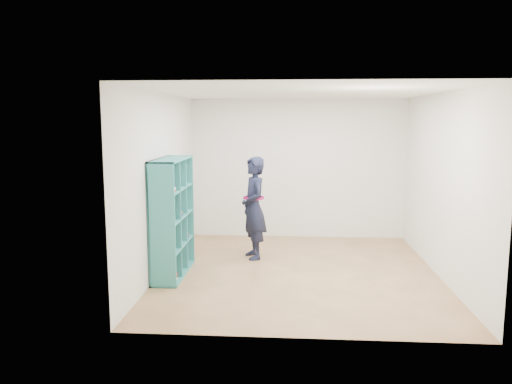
{
  "coord_description": "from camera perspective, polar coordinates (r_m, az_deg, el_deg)",
  "views": [
    {
      "loc": [
        -0.12,
        -7.11,
        2.23
      ],
      "look_at": [
        -0.65,
        0.3,
        1.14
      ],
      "focal_mm": 35.0,
      "sensor_mm": 36.0,
      "label": 1
    }
  ],
  "objects": [
    {
      "name": "smartphone",
      "position": [
        7.99,
        -1.46,
        -1.03
      ],
      "size": [
        0.05,
        0.1,
        0.14
      ],
      "rotation": [
        0.34,
        0.0,
        0.36
      ],
      "color": "silver",
      "rests_on": "person"
    },
    {
      "name": "person",
      "position": [
        7.97,
        -0.26,
        -1.83
      ],
      "size": [
        0.57,
        0.7,
        1.64
      ],
      "rotation": [
        0.0,
        0.0,
        -1.22
      ],
      "color": "black",
      "rests_on": "floor"
    },
    {
      "name": "ceiling",
      "position": [
        7.12,
        5.11,
        11.3
      ],
      "size": [
        4.5,
        4.5,
        0.0
      ],
      "primitive_type": "plane",
      "color": "white",
      "rests_on": "wall_back"
    },
    {
      "name": "wall_back",
      "position": [
        9.41,
        4.78,
        2.65
      ],
      "size": [
        4.0,
        0.02,
        2.6
      ],
      "primitive_type": "cube",
      "color": "silver",
      "rests_on": "floor"
    },
    {
      "name": "bookshelf",
      "position": [
        7.24,
        -9.75,
        -3.05
      ],
      "size": [
        0.37,
        1.26,
        1.68
      ],
      "color": "teal",
      "rests_on": "floor"
    },
    {
      "name": "wall_front",
      "position": [
        4.95,
        5.37,
        -2.51
      ],
      "size": [
        4.0,
        0.02,
        2.6
      ],
      "primitive_type": "cube",
      "color": "silver",
      "rests_on": "floor"
    },
    {
      "name": "floor",
      "position": [
        7.45,
        4.85,
        -9.09
      ],
      "size": [
        4.5,
        4.5,
        0.0
      ],
      "primitive_type": "plane",
      "color": "brown",
      "rests_on": "ground"
    },
    {
      "name": "wall_left",
      "position": [
        7.41,
        -10.67,
        1.0
      ],
      "size": [
        0.02,
        4.5,
        2.6
      ],
      "primitive_type": "cube",
      "color": "silver",
      "rests_on": "floor"
    },
    {
      "name": "wall_right",
      "position": [
        7.48,
        20.49,
        0.68
      ],
      "size": [
        0.02,
        4.5,
        2.6
      ],
      "primitive_type": "cube",
      "color": "silver",
      "rests_on": "floor"
    }
  ]
}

